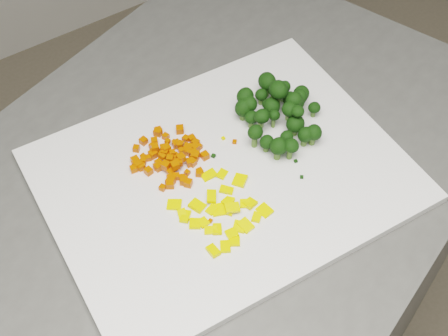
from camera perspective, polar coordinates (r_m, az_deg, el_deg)
counter_block at (r=1.25m, az=-1.26°, el=-13.07°), size 1.07×0.90×0.90m
cutting_board at (r=0.86m, az=0.00°, el=-0.68°), size 0.50×0.40×0.01m
carrot_pile at (r=0.86m, az=-5.02°, el=1.43°), size 0.11×0.11×0.03m
pepper_pile at (r=0.81m, az=-0.37°, el=-3.66°), size 0.12×0.12×0.02m
broccoli_pile at (r=0.89m, az=5.00°, el=5.25°), size 0.13×0.13×0.06m
carrot_cube_0 at (r=0.86m, az=-5.43°, el=1.46°), size 0.01×0.01×0.01m
carrot_cube_1 at (r=0.85m, az=-4.92°, el=-0.43°), size 0.01×0.01×0.01m
carrot_cube_2 at (r=0.89m, az=-7.37°, el=2.47°), size 0.01×0.01×0.01m
carrot_cube_3 at (r=0.87m, az=-4.99°, el=1.08°), size 0.01×0.01×0.01m
carrot_cube_4 at (r=0.86m, az=-7.72°, el=0.07°), size 0.01×0.01×0.01m
carrot_cube_5 at (r=0.86m, az=-2.90°, el=0.50°), size 0.01×0.01×0.01m
carrot_cube_6 at (r=0.86m, az=-2.63°, el=1.10°), size 0.01×0.01×0.01m
carrot_cube_7 at (r=0.87m, az=-3.34°, el=1.85°), size 0.01×0.01×0.01m
carrot_cube_8 at (r=0.85m, az=-2.32°, el=-0.50°), size 0.01×0.01×0.01m
carrot_cube_9 at (r=0.87m, az=-6.90°, el=0.93°), size 0.01×0.01×0.01m
carrot_cube_10 at (r=0.86m, az=-7.60°, el=0.13°), size 0.01×0.01×0.01m
carrot_cube_11 at (r=0.88m, az=-2.59°, el=1.91°), size 0.01×0.01×0.01m
carrot_cube_12 at (r=0.90m, az=-6.03°, el=3.38°), size 0.01×0.01×0.01m
carrot_cube_13 at (r=0.86m, az=-7.57°, el=0.16°), size 0.01×0.01×0.01m
carrot_cube_14 at (r=0.90m, az=-4.08°, el=3.52°), size 0.01×0.01×0.01m
carrot_cube_15 at (r=0.86m, az=-4.73°, el=1.37°), size 0.01×0.01×0.01m
carrot_cube_16 at (r=0.86m, az=-5.57°, el=1.02°), size 0.01×0.01×0.01m
carrot_cube_17 at (r=0.86m, az=-5.31°, el=1.79°), size 0.01×0.01×0.01m
carrot_cube_18 at (r=0.86m, az=-6.02°, el=0.44°), size 0.01×0.01×0.01m
carrot_cube_19 at (r=0.86m, az=-8.27°, el=-0.09°), size 0.01×0.01×0.01m
carrot_cube_20 at (r=0.86m, az=-5.54°, el=1.82°), size 0.01×0.01×0.01m
carrot_cube_21 at (r=0.84m, az=-3.68°, el=-1.16°), size 0.01×0.01×0.01m
carrot_cube_22 at (r=0.86m, az=-4.27°, el=0.54°), size 0.01×0.01×0.01m
carrot_cube_23 at (r=0.84m, az=-4.50°, el=0.24°), size 0.01×0.01×0.01m
carrot_cube_24 at (r=0.86m, az=-7.90°, el=0.29°), size 0.01×0.01×0.01m
carrot_cube_25 at (r=0.85m, az=-4.11°, el=0.51°), size 0.01×0.01×0.01m
carrot_cube_26 at (r=0.87m, az=-6.32°, el=1.86°), size 0.01×0.01×0.01m
carrot_cube_27 at (r=0.85m, az=-2.24°, el=-0.31°), size 0.01×0.01×0.01m
carrot_cube_28 at (r=0.90m, az=-6.07°, el=3.29°), size 0.01×0.01×0.01m
carrot_cube_29 at (r=0.87m, az=-4.57°, el=1.09°), size 0.01×0.01×0.01m
carrot_cube_30 at (r=0.89m, az=-2.97°, el=2.71°), size 0.01×0.01×0.01m
carrot_cube_31 at (r=0.87m, az=-4.13°, el=2.13°), size 0.01×0.01×0.01m
carrot_cube_32 at (r=0.84m, az=-3.85°, el=-0.89°), size 0.01×0.01×0.01m
carrot_cube_33 at (r=0.84m, az=-4.37°, el=-0.77°), size 0.01×0.01×0.01m
carrot_cube_34 at (r=0.87m, az=-7.40°, el=1.06°), size 0.01×0.01×0.01m
carrot_cube_35 at (r=0.86m, az=-6.04°, el=0.10°), size 0.01×0.01×0.01m
carrot_cube_36 at (r=0.85m, az=-6.92°, el=-0.29°), size 0.01×0.01×0.01m
carrot_cube_37 at (r=0.86m, az=-3.13°, el=0.52°), size 0.01×0.01×0.01m
carrot_cube_38 at (r=0.87m, az=-2.67°, el=1.25°), size 0.01×0.01×0.01m
carrot_cube_39 at (r=0.85m, az=-4.97°, el=0.85°), size 0.01×0.01×0.01m
carrot_cube_40 at (r=0.87m, az=-8.12°, el=0.68°), size 0.01×0.01×0.01m
carrot_cube_41 at (r=0.87m, az=-2.65°, el=1.87°), size 0.01×0.01×0.01m
carrot_cube_42 at (r=0.89m, az=-5.36°, el=2.89°), size 0.01×0.01×0.01m
carrot_cube_43 at (r=0.88m, az=-6.52°, el=1.98°), size 0.01×0.01×0.01m
carrot_cube_44 at (r=0.90m, az=-4.03°, el=3.57°), size 0.01×0.01×0.01m
carrot_cube_45 at (r=0.88m, az=-6.25°, el=1.94°), size 0.01×0.01×0.01m
carrot_cube_46 at (r=0.87m, az=-3.32°, el=1.69°), size 0.01×0.01×0.01m
carrot_cube_47 at (r=0.86m, az=-1.76°, el=1.13°), size 0.01×0.01×0.01m
carrot_cube_48 at (r=0.88m, az=-5.18°, el=2.43°), size 0.01×0.01×0.01m
carrot_cube_49 at (r=0.85m, az=-3.95°, el=0.92°), size 0.01×0.01×0.01m
carrot_cube_50 at (r=0.87m, az=-8.23°, el=0.40°), size 0.01×0.01×0.01m
carrot_cube_51 at (r=0.88m, az=-2.29°, el=1.96°), size 0.01×0.01×0.01m
carrot_cube_52 at (r=0.88m, az=-4.40°, el=2.20°), size 0.01×0.01×0.01m
carrot_cube_53 at (r=0.89m, az=-3.51°, el=2.68°), size 0.01×0.01×0.01m
carrot_cube_54 at (r=0.84m, az=-4.85°, el=-0.95°), size 0.01×0.01×0.01m
carrot_cube_55 at (r=0.87m, az=-5.32°, el=1.04°), size 0.01×0.01×0.01m
carrot_cube_56 at (r=0.88m, az=-2.61°, el=2.30°), size 0.01×0.01×0.01m
carrot_cube_57 at (r=0.83m, az=-5.65°, el=-1.81°), size 0.01×0.01×0.01m
carrot_cube_58 at (r=0.89m, az=-6.38°, el=2.44°), size 0.01×0.01×0.01m
carrot_cube_59 at (r=0.86m, az=-5.75°, el=1.19°), size 0.01×0.01×0.01m
carrot_cube_60 at (r=0.87m, az=-5.57°, el=1.56°), size 0.01×0.01×0.01m
carrot_cube_61 at (r=0.85m, az=-5.37°, el=0.23°), size 0.01×0.01×0.01m
carrot_cube_62 at (r=0.87m, az=-6.51°, el=1.27°), size 0.01×0.01×0.01m
carrot_cube_63 at (r=0.87m, az=-7.39°, el=0.68°), size 0.01×0.01×0.01m
carrot_cube_64 at (r=0.86m, az=-3.94°, el=1.59°), size 0.01×0.01×0.01m
carrot_cube_65 at (r=0.87m, az=-3.20°, el=1.51°), size 0.01×0.01×0.01m
carrot_cube_66 at (r=0.88m, az=-4.05°, el=2.12°), size 0.01×0.01×0.01m
carrot_cube_67 at (r=0.84m, az=-4.95°, el=-1.48°), size 0.01×0.01×0.01m
carrot_cube_68 at (r=0.88m, az=-6.51°, el=1.56°), size 0.01×0.01×0.01m
carrot_cube_69 at (r=0.84m, az=-4.92°, el=-1.25°), size 0.01×0.01×0.01m
carrot_cube_70 at (r=0.88m, az=-8.02°, el=1.78°), size 0.01×0.01×0.01m
carrot_cube_71 at (r=0.86m, az=-6.21°, el=0.13°), size 0.01×0.01×0.01m
carrot_cube_72 at (r=0.87m, az=-3.43°, el=1.54°), size 0.01×0.01×0.01m
carrot_cube_73 at (r=0.84m, az=-3.30°, el=-1.38°), size 0.01×0.01×0.01m
carrot_cube_74 at (r=0.88m, az=-4.53°, el=2.36°), size 0.01×0.01×0.01m
carrot_cube_75 at (r=0.85m, az=-3.38°, el=-0.42°), size 0.01×0.01×0.01m
carrot_cube_76 at (r=0.87m, az=-5.23°, el=0.97°), size 0.01×0.01×0.01m
pepper_chunk_0 at (r=0.79m, az=0.72°, el=-6.02°), size 0.02×0.02×0.01m
pepper_chunk_1 at (r=0.81m, az=-0.41°, el=-3.82°), size 0.03×0.03×0.01m
pepper_chunk_2 at (r=0.85m, az=-0.18°, el=-0.55°), size 0.02×0.02×0.01m
pepper_chunk_3 at (r=0.85m, az=-1.40°, el=-0.65°), size 0.02×0.02×0.01m
pepper_chunk_4 at (r=0.81m, az=3.74°, el=-3.89°), size 0.02×0.02×0.01m
pepper_chunk_5 at (r=0.81m, az=0.77°, el=-3.65°), size 0.02×0.02×0.01m
pepper_chunk_6 at (r=0.81m, az=0.19°, el=-3.90°), size 0.02×0.02×0.00m
pepper_chunk_7 at (r=0.84m, az=1.46°, el=-1.14°), size 0.03×0.03×0.01m
pepper_chunk_8 at (r=0.81m, az=-3.55°, el=-4.43°), size 0.02×0.02×0.01m
pepper_chunk_9 at (r=0.80m, az=-2.67°, el=-5.10°), size 0.02×0.02×0.01m
pepper_chunk_10 at (r=0.80m, az=-1.19°, el=-5.72°), size 0.02×0.02×0.01m
pepper_chunk_11 at (r=0.82m, az=1.93°, el=-3.27°), size 0.02×0.02×0.01m
pepper_chunk_12 at (r=0.79m, az=0.98°, el=-6.74°), size 0.02×0.02×0.01m
pepper_chunk_13 at (r=0.83m, az=0.23°, el=-2.02°), size 0.02×0.02×0.01m
pepper_chunk_14 at (r=0.82m, az=0.48°, el=-3.26°), size 0.02×0.02×0.01m
pepper_chunk_15 at (r=0.81m, az=3.00°, el=-4.51°), size 0.02×0.02×0.01m
pepper_chunk_16 at (r=0.80m, az=-1.91°, el=-5.00°), size 0.01×0.01×0.01m
pepper_chunk_17 at (r=0.81m, az=0.33°, el=-3.10°), size 0.01×0.02×0.01m
pepper_chunk_18 at (r=0.78m, az=-0.99°, el=-7.57°), size 0.01×0.02×0.01m
pepper_chunk_19 at (r=0.82m, az=-4.56°, el=-3.36°), size 0.03×0.02×0.01m
pepper_chunk_20 at (r=0.78m, az=0.13°, el=-7.19°), size 0.02×0.02×0.01m
pepper_chunk_21 at (r=0.82m, az=-2.46°, el=-3.46°), size 0.02×0.02×0.01m
pepper_chunk_22 at (r=0.80m, az=1.41°, el=-5.38°), size 0.02×0.02×0.01m
pepper_chunk_23 at (r=0.81m, az=-1.14°, el=-3.85°), size 0.02×0.01×0.01m
pepper_chunk_24 at (r=0.82m, az=2.38°, el=-3.25°), size 0.02×0.02×0.01m
pepper_chunk_25 at (r=0.81m, az=-3.84°, el=-4.25°), size 0.02×0.02×0.01m
pepper_chunk_26 at (r=0.80m, az=1.99°, el=-5.28°), size 0.02×0.02×0.01m
pepper_chunk_27 at (r=0.82m, az=-1.15°, el=-2.60°), size 0.02×0.02×0.01m
pepper_chunk_28 at (r=0.80m, az=-0.62°, el=-5.60°), size 0.02×0.02×0.01m
broccoli_floret_0 at (r=0.89m, az=6.46°, el=3.83°), size 0.04×0.04×0.03m
broccoli_floret_1 at (r=0.88m, az=7.37°, el=2.77°), size 0.03×0.03×0.03m
broccoli_floret_2 at (r=0.86m, az=4.93°, el=1.68°), size 0.04×0.04×0.04m
broccoli_floret_3 at (r=0.88m, az=6.66°, el=4.76°), size 0.02×0.02×0.03m
broccoli_floret_4 at (r=0.90m, az=6.34°, el=5.86°), size 0.03×0.03×0.03m
broccoli_floret_5 at (r=0.93m, az=5.95°, el=6.10°), size 0.03×0.03×0.03m
broccoli_floret_6 at (r=0.90m, az=4.90°, el=6.76°), size 0.04×0.04×0.04m
broccoli_floret_7 at (r=0.92m, az=6.82°, el=6.06°), size 0.03×0.03×0.04m
broccoli_floret_8 at (r=0.91m, az=1.88°, el=6.14°), size 0.04×0.04×0.04m
broccoli_floret_9 at (r=0.88m, az=8.11°, el=2.92°), size 0.03×0.03×0.03m
broccoli_floret_10 at (r=0.90m, az=1.75°, el=5.27°), size 0.04×0.04×0.03m
broccoli_floret_11 at (r=0.93m, az=4.49°, el=6.74°), size 0.02×0.02×0.03m
broccoli_floret_12 at (r=0.93m, az=5.45°, el=6.94°), size 0.03×0.03×0.04m
broccoli_floret_13 at (r=0.91m, az=4.30°, el=5.43°), size 0.03×0.03×0.03m
broccoli_floret_14 at (r=0.90m, az=2.47°, el=4.41°), size 0.03×0.03×0.03m
broccoli_floret_15 at (r=0.93m, az=6.99°, el=6.41°), size 0.03×0.03×0.04m
broccoli_floret_16 at (r=0.89m, az=5.93°, el=5.11°), size 0.03×0.03×0.03m
broccoli_floret_17 at (r=0.91m, az=6.51°, el=5.57°), size 0.04×0.04×0.04m
broccoli_floret_18 at (r=0.92m, az=8.19°, el=5.26°), size 0.03×0.03×0.02m
broccoli_floret_19 at (r=0.88m, az=3.42°, el=4.47°), size 0.03×0.03×0.03m
broccoli_floret_20 at (r=0.90m, az=4.56°, el=4.45°), size 0.02×0.02×0.03m
broccoli_floret_21 at (r=0.91m, az=2.26°, el=5.50°), size 0.03×0.03×0.04m
broccoli_floret_22 at (r=0.87m, az=2.81°, el=2.85°), size 0.03×0.03×0.04m
broccoli_floret_23 at (r=0.93m, az=3.38°, el=6.46°), size 0.03×0.03×0.03m
broccoli_floret_24 at (r=0.87m, az=3.88°, el=2.17°), size 0.03×0.03×0.03m
broccoli_floret_25 at (r=0.94m, az=3.89°, el=7.50°), size 0.04×0.04×0.04m
broccoli_floret_26 at (r=0.86m, az=6.06°, el=1.66°), size 0.03×0.03×0.03m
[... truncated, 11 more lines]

